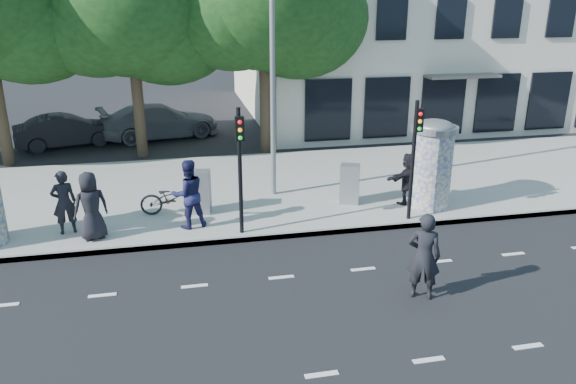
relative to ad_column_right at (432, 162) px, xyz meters
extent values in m
plane|color=black|center=(-5.20, -4.70, -1.54)|extent=(120.00, 120.00, 0.00)
cube|color=gray|center=(-5.20, 2.80, -1.46)|extent=(40.00, 8.00, 0.15)
cube|color=slate|center=(-5.20, -1.15, -1.46)|extent=(40.00, 0.10, 0.16)
cube|color=silver|center=(-5.20, -6.90, -1.53)|extent=(32.00, 0.12, 0.01)
cube|color=silver|center=(-5.20, -3.30, -1.53)|extent=(32.00, 0.12, 0.01)
cylinder|color=beige|center=(0.00, 0.00, -0.24)|extent=(1.20, 1.20, 2.30)
cylinder|color=slate|center=(0.00, 0.00, 0.99)|extent=(1.36, 1.36, 0.16)
ellipsoid|color=slate|center=(0.00, 0.00, 1.07)|extent=(1.10, 1.10, 0.38)
cylinder|color=black|center=(-5.80, -0.85, 0.31)|extent=(0.11, 0.11, 3.40)
cube|color=black|center=(-5.80, -1.03, 1.51)|extent=(0.22, 0.14, 0.62)
cylinder|color=black|center=(-1.00, -0.85, 0.31)|extent=(0.11, 0.11, 3.40)
cube|color=black|center=(-1.00, -1.03, 1.51)|extent=(0.22, 0.14, 0.62)
cylinder|color=slate|center=(-4.40, 2.00, 2.61)|extent=(0.16, 0.16, 8.00)
cylinder|color=#38281C|center=(-8.70, 8.00, 0.67)|extent=(0.44, 0.44, 4.41)
cylinder|color=#38281C|center=(-3.70, 7.60, 0.76)|extent=(0.44, 0.44, 4.59)
cube|color=black|center=(6.80, 7.75, 0.06)|extent=(18.00, 0.10, 2.60)
cube|color=#59544C|center=(4.80, 7.40, 1.36)|extent=(3.20, 0.90, 0.12)
cube|color=#194C8C|center=(-2.70, 7.75, 1.66)|extent=(1.60, 0.06, 0.30)
imported|color=black|center=(-9.65, -0.45, -0.48)|extent=(1.05, 0.88, 1.82)
imported|color=black|center=(-10.39, 0.08, -0.51)|extent=(0.72, 0.57, 1.75)
imported|color=#1C1C46|center=(-7.15, -0.17, -0.43)|extent=(1.09, 0.95, 1.92)
imported|color=black|center=(-0.56, 0.34, -0.59)|extent=(1.56, 1.09, 1.59)
imported|color=black|center=(-2.40, -4.77, -0.56)|extent=(0.84, 0.72, 1.95)
imported|color=black|center=(-7.58, 0.93, -0.90)|extent=(0.70, 1.88, 0.98)
cube|color=gray|center=(-6.80, 0.84, -0.75)|extent=(0.70, 0.57, 1.28)
cube|color=gray|center=(-2.28, 0.71, -0.78)|extent=(0.70, 0.60, 1.22)
imported|color=black|center=(-11.87, 10.16, -0.84)|extent=(2.56, 4.45, 1.39)
imported|color=slate|center=(-8.01, 10.96, -0.77)|extent=(3.35, 5.63, 1.53)
camera|label=1|loc=(-7.44, -14.71, 4.72)|focal=35.00mm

